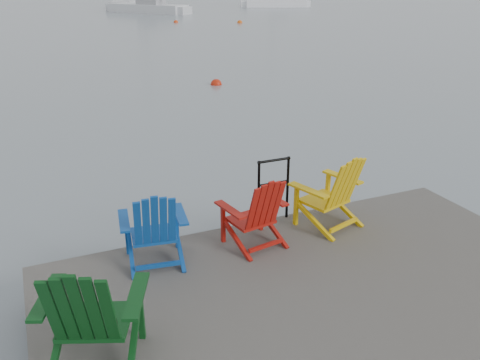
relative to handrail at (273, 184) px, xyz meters
name	(u,v)px	position (x,y,z in m)	size (l,w,h in m)	color
dock	(362,341)	(-0.25, -2.45, -0.69)	(6.00, 5.00, 1.40)	#312E2B
handrail	(273,184)	(0.00, 0.00, 0.00)	(0.48, 0.04, 0.90)	black
chair_green	(89,313)	(-2.70, -1.93, 0.02)	(1.08, 1.03, 1.11)	#0A3A13
chair_blue	(154,227)	(-1.78, -0.48, -0.06)	(0.84, 0.79, 0.96)	#0E4292
chair_red	(256,211)	(-0.52, -0.56, -0.07)	(0.83, 0.79, 0.94)	#A4130C
chair_yellow	(332,191)	(0.63, -0.48, -0.02)	(0.97, 0.92, 1.03)	#E2B20C
sailboat_near	(148,9)	(9.71, 46.32, -0.69)	(6.77, 8.10, 11.66)	silver
sailboat_mid	(136,3)	(11.00, 57.19, -0.69)	(7.52, 9.18, 12.99)	silver
sailboat_far	(276,4)	(25.54, 49.49, -0.69)	(7.17, 3.89, 9.79)	white
buoy_a	(216,85)	(3.44, 11.18, -1.04)	(0.40, 0.40, 0.40)	red
buoy_c	(240,23)	(13.69, 32.72, -1.04)	(0.41, 0.41, 0.41)	#E8570D
buoy_d	(176,22)	(9.15, 35.07, -1.04)	(0.37, 0.37, 0.37)	red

